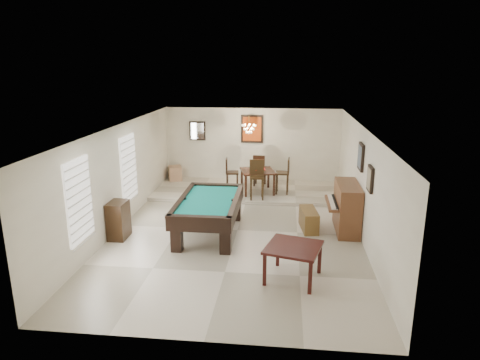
% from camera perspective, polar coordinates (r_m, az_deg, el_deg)
% --- Properties ---
extents(ground_plane, '(6.00, 9.00, 0.02)m').
position_cam_1_polar(ground_plane, '(10.87, -0.34, -6.74)').
color(ground_plane, beige).
extents(wall_back, '(6.00, 0.04, 2.60)m').
position_cam_1_polar(wall_back, '(14.82, 1.62, 4.56)').
color(wall_back, silver).
rests_on(wall_back, ground_plane).
extents(wall_front, '(6.00, 0.04, 2.60)m').
position_cam_1_polar(wall_front, '(6.28, -5.08, -11.07)').
color(wall_front, silver).
rests_on(wall_front, ground_plane).
extents(wall_left, '(0.04, 9.00, 2.60)m').
position_cam_1_polar(wall_left, '(11.18, -15.81, 0.36)').
color(wall_left, silver).
rests_on(wall_left, ground_plane).
extents(wall_right, '(0.04, 9.00, 2.60)m').
position_cam_1_polar(wall_right, '(10.55, 16.06, -0.54)').
color(wall_right, silver).
rests_on(wall_right, ground_plane).
extents(ceiling, '(6.00, 9.00, 0.04)m').
position_cam_1_polar(ceiling, '(10.18, -0.36, 6.99)').
color(ceiling, white).
rests_on(ceiling, wall_back).
extents(dining_step, '(6.00, 2.50, 0.12)m').
position_cam_1_polar(dining_step, '(13.90, 1.17, -1.44)').
color(dining_step, beige).
rests_on(dining_step, ground_plane).
extents(window_left_front, '(0.06, 1.00, 1.70)m').
position_cam_1_polar(window_left_front, '(9.22, -20.67, -2.58)').
color(window_left_front, white).
rests_on(window_left_front, wall_left).
extents(window_left_rear, '(0.06, 1.00, 1.70)m').
position_cam_1_polar(window_left_rear, '(11.69, -14.64, 1.60)').
color(window_left_rear, white).
rests_on(window_left_rear, wall_left).
extents(pool_table, '(1.44, 2.64, 0.88)m').
position_cam_1_polar(pool_table, '(10.52, -4.15, -4.95)').
color(pool_table, black).
rests_on(pool_table, ground_plane).
extents(square_table, '(1.23, 1.23, 0.69)m').
position_cam_1_polar(square_table, '(8.50, 7.07, -10.86)').
color(square_table, black).
rests_on(square_table, ground_plane).
extents(upright_piano, '(0.81, 1.45, 1.21)m').
position_cam_1_polar(upright_piano, '(10.97, 13.35, -3.57)').
color(upright_piano, brown).
rests_on(upright_piano, ground_plane).
extents(piano_bench, '(0.48, 0.97, 0.52)m').
position_cam_1_polar(piano_bench, '(10.97, 9.16, -5.24)').
color(piano_bench, brown).
rests_on(piano_bench, ground_plane).
extents(apothecary_chest, '(0.40, 0.60, 0.90)m').
position_cam_1_polar(apothecary_chest, '(10.66, -15.90, -5.16)').
color(apothecary_chest, black).
rests_on(apothecary_chest, ground_plane).
extents(dining_table, '(1.22, 1.22, 0.83)m').
position_cam_1_polar(dining_table, '(13.46, 2.35, 0.09)').
color(dining_table, black).
rests_on(dining_table, dining_step).
extents(flower_vase, '(0.17, 0.17, 0.23)m').
position_cam_1_polar(flower_vase, '(13.33, 2.38, 2.30)').
color(flower_vase, '#A7290E').
rests_on(flower_vase, dining_table).
extents(dining_chair_south, '(0.47, 0.47, 1.17)m').
position_cam_1_polar(dining_chair_south, '(12.76, 2.26, 0.00)').
color(dining_chair_south, black).
rests_on(dining_chair_south, dining_step).
extents(dining_chair_north, '(0.43, 0.43, 1.05)m').
position_cam_1_polar(dining_chair_north, '(14.20, 2.65, 1.35)').
color(dining_chair_north, black).
rests_on(dining_chair_north, dining_step).
extents(dining_chair_west, '(0.44, 0.44, 1.07)m').
position_cam_1_polar(dining_chair_west, '(13.49, -1.03, 0.65)').
color(dining_chair_west, black).
rests_on(dining_chair_west, dining_step).
extents(dining_chair_east, '(0.44, 0.44, 1.13)m').
position_cam_1_polar(dining_chair_east, '(13.37, 5.66, 0.57)').
color(dining_chair_east, black).
rests_on(dining_chair_east, dining_step).
extents(corner_bench, '(0.58, 0.64, 0.48)m').
position_cam_1_polar(corner_bench, '(15.09, -8.64, 0.92)').
color(corner_bench, tan).
rests_on(corner_bench, dining_step).
extents(chandelier, '(0.44, 0.44, 0.60)m').
position_cam_1_polar(chandelier, '(13.39, 1.20, 7.30)').
color(chandelier, '#FFE5B2').
rests_on(chandelier, ceiling).
extents(back_painting, '(0.75, 0.06, 0.95)m').
position_cam_1_polar(back_painting, '(14.67, 1.62, 6.83)').
color(back_painting, '#D84C14').
rests_on(back_painting, wall_back).
extents(back_mirror, '(0.55, 0.06, 0.65)m').
position_cam_1_polar(back_mirror, '(14.96, -5.70, 6.53)').
color(back_mirror, white).
rests_on(back_mirror, wall_back).
extents(right_picture_upper, '(0.06, 0.55, 0.65)m').
position_cam_1_polar(right_picture_upper, '(10.69, 15.82, 3.00)').
color(right_picture_upper, slate).
rests_on(right_picture_upper, wall_right).
extents(right_picture_lower, '(0.06, 0.45, 0.55)m').
position_cam_1_polar(right_picture_lower, '(9.49, 16.98, 0.14)').
color(right_picture_lower, gray).
rests_on(right_picture_lower, wall_right).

